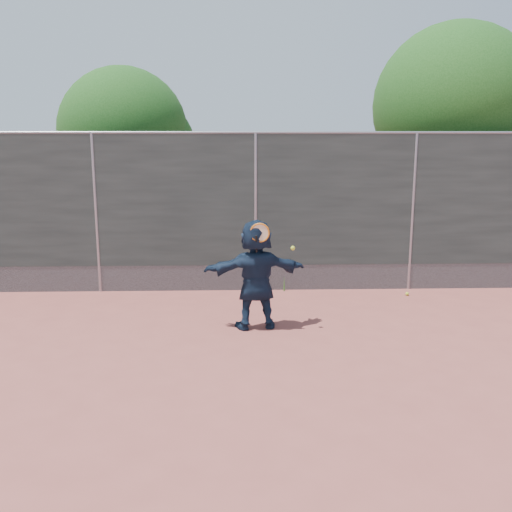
{
  "coord_description": "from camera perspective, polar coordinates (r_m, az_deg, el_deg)",
  "views": [
    {
      "loc": [
        -0.33,
        -7.22,
        2.95
      ],
      "look_at": [
        -0.06,
        1.29,
        1.14
      ],
      "focal_mm": 40.0,
      "sensor_mm": 36.0,
      "label": 1
    }
  ],
  "objects": [
    {
      "name": "swing_action",
      "position": [
        8.45,
        0.7,
        2.07
      ],
      "size": [
        0.68,
        0.15,
        0.51
      ],
      "color": "orange",
      "rests_on": "ground"
    },
    {
      "name": "weed_clump",
      "position": [
        10.99,
        1.51,
        -2.88
      ],
      "size": [
        0.68,
        0.07,
        0.3
      ],
      "color": "#387226",
      "rests_on": "ground"
    },
    {
      "name": "tree_right",
      "position": [
        13.92,
        19.88,
        13.51
      ],
      "size": [
        3.78,
        3.6,
        5.39
      ],
      "color": "#382314",
      "rests_on": "ground"
    },
    {
      "name": "tree_left",
      "position": [
        14.0,
        -12.42,
        11.66
      ],
      "size": [
        3.15,
        3.0,
        4.53
      ],
      "color": "#382314",
      "rests_on": "ground"
    },
    {
      "name": "ball_ground",
      "position": [
        11.1,
        14.88,
        -3.67
      ],
      "size": [
        0.07,
        0.07,
        0.07
      ],
      "primitive_type": "sphere",
      "color": "#C4D52F",
      "rests_on": "ground"
    },
    {
      "name": "fence",
      "position": [
        10.81,
        -0.04,
        4.71
      ],
      "size": [
        20.0,
        0.06,
        3.03
      ],
      "color": "#38423D",
      "rests_on": "ground"
    },
    {
      "name": "player",
      "position": [
        8.77,
        -0.0,
        -1.83
      ],
      "size": [
        1.65,
        0.73,
        1.71
      ],
      "primitive_type": "imported",
      "rotation": [
        0.0,
        0.0,
        3.29
      ],
      "color": "#15243B",
      "rests_on": "ground"
    },
    {
      "name": "ground",
      "position": [
        7.81,
        0.76,
        -10.22
      ],
      "size": [
        80.0,
        80.0,
        0.0
      ],
      "primitive_type": "plane",
      "color": "#9E4C42",
      "rests_on": "ground"
    }
  ]
}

